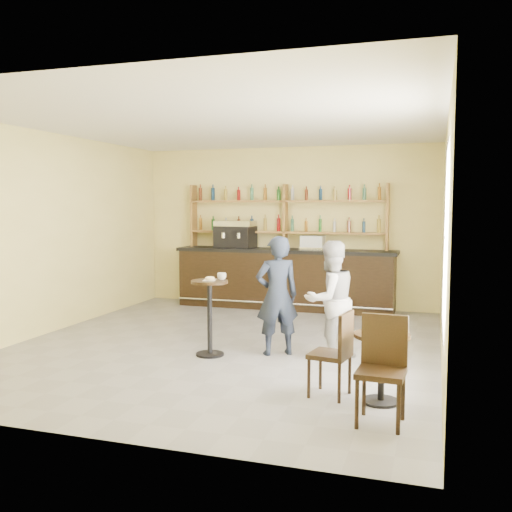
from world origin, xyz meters
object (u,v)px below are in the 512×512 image
(patron_second, at_px, (330,300))
(pastry_case, at_px, (313,243))
(pedestal_table, at_px, (210,318))
(chair_west, at_px, (330,354))
(bar_counter, at_px, (285,279))
(chair_south, at_px, (381,372))
(cafe_table, at_px, (381,368))
(espresso_machine, at_px, (235,234))
(man_main, at_px, (277,296))

(patron_second, bearing_deg, pastry_case, -119.20)
(pedestal_table, xyz_separation_m, chair_west, (1.86, -1.14, -0.05))
(bar_counter, relative_size, chair_south, 4.31)
(cafe_table, bearing_deg, chair_west, 174.81)
(bar_counter, distance_m, espresso_machine, 1.35)
(cafe_table, distance_m, chair_west, 0.56)
(bar_counter, height_order, cafe_table, bar_counter)
(pedestal_table, distance_m, patron_second, 1.65)
(pastry_case, bearing_deg, patron_second, -71.06)
(pastry_case, distance_m, patron_second, 3.53)
(cafe_table, bearing_deg, pedestal_table, 153.62)
(chair_south, distance_m, patron_second, 2.37)
(espresso_machine, xyz_separation_m, man_main, (1.83, -3.42, -0.64))
(chair_west, bearing_deg, man_main, -135.98)
(bar_counter, bearing_deg, patron_second, -65.74)
(cafe_table, xyz_separation_m, chair_west, (-0.55, 0.05, 0.10))
(espresso_machine, xyz_separation_m, chair_west, (2.83, -4.89, -0.99))
(man_main, bearing_deg, chair_south, 97.05)
(chair_west, bearing_deg, patron_second, -159.88)
(patron_second, bearing_deg, chair_west, 55.07)
(man_main, distance_m, chair_west, 1.82)
(chair_south, relative_size, patron_second, 0.64)
(pastry_case, relative_size, chair_west, 0.49)
(chair_south, bearing_deg, espresso_machine, 124.81)
(espresso_machine, height_order, man_main, espresso_machine)
(pastry_case, bearing_deg, espresso_machine, -176.98)
(bar_counter, height_order, espresso_machine, espresso_machine)
(patron_second, bearing_deg, cafe_table, 72.42)
(man_main, distance_m, cafe_table, 2.22)
(pedestal_table, xyz_separation_m, cafe_table, (2.41, -1.19, -0.15))
(patron_second, bearing_deg, chair_south, 66.73)
(pastry_case, bearing_deg, man_main, -83.02)
(espresso_machine, xyz_separation_m, pastry_case, (1.59, 0.00, -0.14))
(bar_counter, bearing_deg, pastry_case, 0.00)
(bar_counter, xyz_separation_m, chair_south, (2.39, -5.54, -0.08))
(pastry_case, distance_m, chair_west, 5.12)
(bar_counter, relative_size, patron_second, 2.76)
(pedestal_table, relative_size, man_main, 0.63)
(espresso_machine, distance_m, pastry_case, 1.60)
(pastry_case, xyz_separation_m, chair_south, (1.83, -5.54, -0.81))
(bar_counter, distance_m, cafe_table, 5.47)
(chair_west, distance_m, patron_second, 1.59)
(bar_counter, xyz_separation_m, espresso_machine, (-1.04, 0.00, 0.86))
(espresso_machine, height_order, pedestal_table, espresso_machine)
(bar_counter, height_order, chair_south, bar_counter)
(bar_counter, bearing_deg, man_main, -76.96)
(pedestal_table, height_order, man_main, man_main)
(bar_counter, relative_size, cafe_table, 5.97)
(chair_south, bearing_deg, bar_counter, 116.39)
(chair_west, bearing_deg, cafe_table, 94.74)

